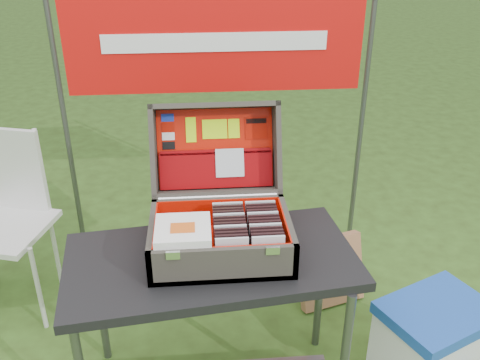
{
  "coord_description": "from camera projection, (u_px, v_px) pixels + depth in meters",
  "views": [
    {
      "loc": [
        -0.11,
        -1.78,
        1.94
      ],
      "look_at": [
        0.05,
        0.1,
        0.98
      ],
      "focal_mm": 40.0,
      "sensor_mm": 36.0,
      "label": 1
    }
  ],
  "objects": [
    {
      "name": "banner_post_left",
      "position": [
        65.0,
        125.0,
        2.99
      ],
      "size": [
        0.03,
        0.03,
        1.7
      ],
      "primitive_type": "cylinder",
      "color": "#59595B",
      "rests_on": "ground"
    },
    {
      "name": "cd_right_4",
      "position": [
        265.0,
        239.0,
        2.04
      ],
      "size": [
        0.12,
        0.01,
        0.14
      ],
      "primitive_type": "cube",
      "color": "silver",
      "rests_on": "suitcase_liner_floor"
    },
    {
      "name": "songbook_1",
      "position": [
        183.0,
        232.0,
        1.98
      ],
      "size": [
        0.21,
        0.21,
        0.0
      ],
      "primitive_type": "cube",
      "color": "white",
      "rests_on": "suitcase_base_wall_front"
    },
    {
      "name": "lid_sticker_cc_a",
      "position": [
        168.0,
        118.0,
        2.3
      ],
      "size": [
        0.05,
        0.01,
        0.03
      ],
      "primitive_type": "cube",
      "rotation": [
        -1.94,
        0.0,
        0.0
      ],
      "color": "#1933B2",
      "rests_on": "suitcase_lid_liner"
    },
    {
      "name": "cd_right_5",
      "position": [
        264.0,
        236.0,
        2.06
      ],
      "size": [
        0.12,
        0.01,
        0.14
      ],
      "primitive_type": "cube",
      "color": "black",
      "rests_on": "suitcase_liner_floor"
    },
    {
      "name": "songbook_4",
      "position": [
        183.0,
        228.0,
        1.97
      ],
      "size": [
        0.21,
        0.21,
        0.0
      ],
      "primitive_type": "cube",
      "color": "white",
      "rests_on": "suitcase_base_wall_front"
    },
    {
      "name": "cd_left_3",
      "position": [
        231.0,
        244.0,
        2.01
      ],
      "size": [
        0.12,
        0.01,
        0.14
      ],
      "primitive_type": "cube",
      "color": "black",
      "rests_on": "suitcase_liner_floor"
    },
    {
      "name": "cd_left_12",
      "position": [
        228.0,
        217.0,
        2.18
      ],
      "size": [
        0.12,
        0.01,
        0.14
      ],
      "primitive_type": "cube",
      "color": "silver",
      "rests_on": "suitcase_liner_floor"
    },
    {
      "name": "cd_left_2",
      "position": [
        231.0,
        247.0,
        1.99
      ],
      "size": [
        0.12,
        0.01,
        0.14
      ],
      "primitive_type": "cube",
      "color": "black",
      "rests_on": "suitcase_liner_floor"
    },
    {
      "name": "banner_text",
      "position": [
        215.0,
        42.0,
        2.83
      ],
      "size": [
        1.2,
        0.0,
        0.1
      ],
      "primitive_type": "cube",
      "color": "white",
      "rests_on": "banner"
    },
    {
      "name": "suitcase_lid_pocket",
      "position": [
        216.0,
        170.0,
        2.33
      ],
      "size": [
        0.49,
        0.09,
        0.16
      ],
      "primitive_type": "cube",
      "rotation": [
        -1.94,
        0.0,
        0.0
      ],
      "color": "#7E0306",
      "rests_on": "suitcase_lid_liner"
    },
    {
      "name": "banner_post_right",
      "position": [
        362.0,
        116.0,
        3.12
      ],
      "size": [
        0.03,
        0.03,
        1.7
      ],
      "primitive_type": "cylinder",
      "color": "#59595B",
      "rests_on": "ground"
    },
    {
      "name": "chair_leg_fr",
      "position": [
        38.0,
        289.0,
        2.66
      ],
      "size": [
        0.02,
        0.02,
        0.49
      ],
      "primitive_type": "cylinder",
      "color": "silver",
      "rests_on": "ground"
    },
    {
      "name": "suitcase_base_wall_left",
      "position": [
        153.0,
        241.0,
        2.07
      ],
      "size": [
        0.02,
        0.39,
        0.15
      ],
      "primitive_type": "cube",
      "color": "#464136",
      "rests_on": "table_top"
    },
    {
      "name": "table",
      "position": [
        213.0,
        326.0,
        2.26
      ],
      "size": [
        1.2,
        0.7,
        0.71
      ],
      "primitive_type": null,
      "rotation": [
        0.0,
        0.0,
        0.12
      ],
      "color": "black",
      "rests_on": "ground"
    },
    {
      "name": "chair_seat",
      "position": [
        2.0,
        229.0,
        2.7
      ],
      "size": [
        0.54,
        0.54,
        0.03
      ],
      "primitive_type": "cube",
      "rotation": [
        0.0,
        0.0,
        -0.28
      ],
      "color": "silver",
      "rests_on": "ground"
    },
    {
      "name": "cd_left_11",
      "position": [
        228.0,
        220.0,
        2.16
      ],
      "size": [
        0.12,
        0.01,
        0.14
      ],
      "primitive_type": "cube",
      "color": "black",
      "rests_on": "suitcase_liner_floor"
    },
    {
      "name": "suitcase_liner_wall_left",
      "position": [
        156.0,
        238.0,
        2.07
      ],
      "size": [
        0.01,
        0.35,
        0.13
      ],
      "primitive_type": "cube",
      "color": "red",
      "rests_on": "suitcase_base_bottom"
    },
    {
      "name": "cd_right_3",
      "position": [
        266.0,
        242.0,
        2.02
      ],
      "size": [
        0.12,
        0.01,
        0.14
      ],
      "primitive_type": "cube",
      "color": "black",
      "rests_on": "suitcase_liner_floor"
    },
    {
      "name": "cooler_lid",
      "position": [
        439.0,
        313.0,
        2.3
      ],
      "size": [
        0.57,
        0.51,
        0.05
      ],
      "primitive_type": "cube",
      "rotation": [
        0.0,
        0.0,
        0.43
      ],
      "color": "#1B4BAB",
      "rests_on": "cooler_body"
    },
    {
      "name": "chair_backrest",
      "position": [
        5.0,
        169.0,
        2.77
      ],
      "size": [
        0.43,
        0.15,
        0.46
      ],
      "primitive_type": "cube",
      "rotation": [
        0.0,
        0.0,
        -0.28
      ],
      "color": "silver",
      "rests_on": "chair_seat"
    },
    {
      "name": "lid_sticker_cc_c",
      "position": [
        168.0,
        136.0,
        2.31
      ],
      "size": [
        0.05,
        0.01,
        0.03
      ],
      "primitive_type": "cube",
      "rotation": [
        -1.94,
        0.0,
        0.0
      ],
      "color": "white",
      "rests_on": "suitcase_lid_liner"
    },
    {
      "name": "suitcase_lid_back",
      "position": [
        215.0,
        148.0,
        2.35
      ],
      "size": [
        0.55,
        0.16,
        0.37
      ],
      "primitive_type": "cube",
      "rotation": [
        -1.94,
        0.0,
        0.0
      ],
      "color": "#464136",
      "rests_on": "suitcase_base_wall_back"
    },
    {
      "name": "suitcase_base_bottom",
      "position": [
        221.0,
        251.0,
        2.12
      ],
      "size": [
        0.55,
        0.39,
        0.02
      ],
      "primitive_type": "cube",
      "color": "#464136",
      "rests_on": "table_top"
    },
    {
      "name": "chair_upright_right",
      "position": [
        42.0,
        170.0,
        2.79
      ],
      "size": [
        0.02,
        0.02,
        0.46
      ],
      "primitive_type": "cylinder",
      "color": "silver",
      "rests_on": "chair_seat"
    },
    {
      "name": "suitcase_pocket_cd",
      "position": [
        230.0,
        163.0,
        2.31
      ],
      "size": [
        0.12,
        0.05,
        0.12
      ],
      "primitive_type": "cube",
      "rotation": [
        -1.94,
        0.0,
        0.0
      ],
      "color": "silver",
      "rests_on": "suitcase_lid_pocket"
    },
    {
      "name": "suitcase_liner_wall_back",
      "position": [
        219.0,
        213.0,
        2.24
      ],
      "size": [
        0.51,
        0.01,
        0.13
      ],
      "primitive_type": "cube",
      "color": "red",
      "rests_on": "suitcase_base_bottom"
    },
    {
      "name": "suitcase_lid_rim_right",
      "position": [
        277.0,
        147.0,
        2.31
      ],
      "size": [
        0.02,
        0.28,
        0.42
      ],
      "primitive_type": "cube",
      "rotation": [
        -1.94,
        0.0,
        0.0
      ],
      "color": "#464136",
      "rests_on": "suitcase_lid_back"
    },
    {
      "name": "songbook_graphic",
      "position": [
        183.0,
        228.0,
        1.96
      ],
      "size": [
        0.09,
        0.07,
        0.0
      ],
      "primitive_type": "cube",
      "color": "#D85919",
      "rests_on": "songbook_5"
    },
    {
      "name": "cd_right_1",
      "position": [
        267.0,
        249.0,
        1.98
      ],
      "size": [
        0.12,
        0.01,
        0.14
      ],
      "primitive_type": "cube",
      "color": "black",
      "rests_on": "suitcase_liner_floor"
    },
    {
      "name": "suitcase_lid_rim_near",
      "position": [
        217.0,
        192.0,
        2.31
      ],
      "size": [
        0.55,
        0.15,
        0.07
      ],
      "primitive_type": "cube",
      "rotation": [
        -1.94,
        0.0,
        0.0
      ],
      "color": "#464136",
      "rests_on": "suitcase_lid_back"
    },
    {
      "name": "table_top",
      "position": [
        211.0,
        261.0,
        2.11
      ],
      "size": [
        1.2,
        0.7,
        0.04
      ],
      "primitive_type": "cube",
      "rotation": [
        0.0,
        0.0,
        0.12
      ],
      "color": "black",
      "rests_on": "ground"
    },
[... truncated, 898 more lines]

